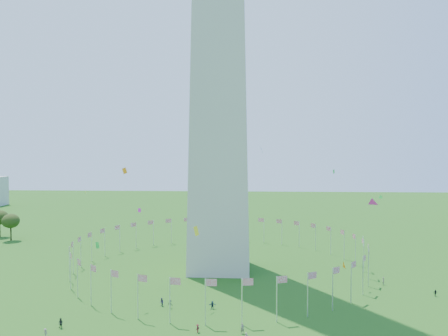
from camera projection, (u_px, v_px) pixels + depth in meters
The scene contains 3 objects.
flag_ring at pixel (220, 254), 122.91m from camera, with size 80.24×80.24×9.00m.
crowd at pixel (210, 333), 77.54m from camera, with size 91.78×72.16×1.96m.
kites_aloft at pixel (252, 215), 96.39m from camera, with size 98.88×71.93×30.36m.
Camera 1 is at (8.30, -71.71, 32.94)m, focal length 35.00 mm.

